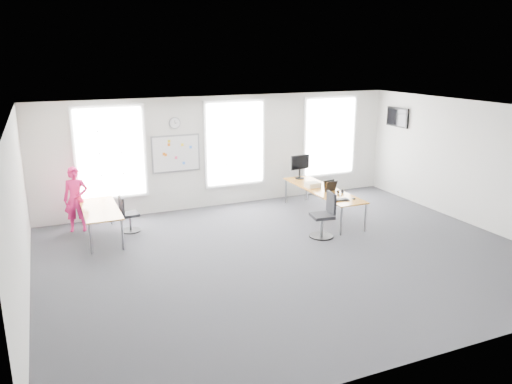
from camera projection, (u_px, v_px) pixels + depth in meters
name	position (u px, v px, depth m)	size (l,w,h in m)	color
floor	(290.00, 255.00, 10.42)	(10.00, 10.00, 0.00)	#28272D
ceiling	(293.00, 111.00, 9.61)	(10.00, 10.00, 0.00)	silver
wall_back	(224.00, 151.00, 13.55)	(10.00, 10.00, 0.00)	silver
wall_front	(433.00, 259.00, 6.48)	(10.00, 10.00, 0.00)	silver
wall_left	(19.00, 217.00, 8.11)	(10.00, 10.00, 0.00)	silver
wall_right	(478.00, 165.00, 11.93)	(10.00, 10.00, 0.00)	silver
window_left	(110.00, 153.00, 12.33)	(1.60, 0.06, 2.20)	silver
window_mid	(235.00, 144.00, 13.59)	(1.60, 0.06, 2.20)	silver
window_right	(330.00, 137.00, 14.73)	(1.60, 0.06, 2.20)	silver
desk_right	(323.00, 191.00, 12.77)	(0.79, 2.96, 0.72)	#C68733
desk_left	(100.00, 211.00, 11.24)	(0.78, 1.94, 0.71)	#C68733
chair_right	(324.00, 218.00, 11.38)	(0.56, 0.56, 1.04)	black
chair_left	(128.00, 216.00, 11.72)	(0.46, 0.46, 0.87)	black
person	(76.00, 199.00, 11.68)	(0.56, 0.37, 1.55)	#C31555
whiteboard	(176.00, 154.00, 13.00)	(1.20, 0.03, 0.90)	white
wall_clock	(175.00, 123.00, 12.78)	(0.30, 0.30, 0.04)	gray
tv	(398.00, 117.00, 14.34)	(0.06, 0.90, 0.55)	black
keyboard	(339.00, 200.00, 11.78)	(0.47, 0.17, 0.02)	black
mouse	(354.00, 199.00, 11.85)	(0.07, 0.11, 0.04)	black
lens_cap	(340.00, 196.00, 12.17)	(0.06, 0.06, 0.01)	black
headphones	(340.00, 192.00, 12.37)	(0.16, 0.09, 0.10)	black
laptop_sleeve	(330.00, 186.00, 12.52)	(0.36, 0.24, 0.28)	black
paper_stack	(313.00, 185.00, 12.94)	(0.36, 0.27, 0.12)	beige
monitor	(300.00, 165.00, 13.72)	(0.60, 0.24, 0.66)	black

